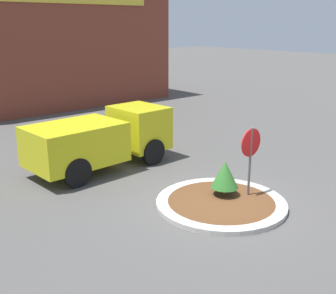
% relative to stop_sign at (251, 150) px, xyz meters
% --- Properties ---
extents(ground_plane, '(120.00, 120.00, 0.00)m').
position_rel_stop_sign_xyz_m(ground_plane, '(-0.95, 0.22, -1.53)').
color(ground_plane, '#514F4C').
extents(traffic_island, '(3.76, 3.76, 0.14)m').
position_rel_stop_sign_xyz_m(traffic_island, '(-0.95, 0.22, -1.46)').
color(traffic_island, '#BCB7AD').
rests_on(traffic_island, ground_plane).
extents(stop_sign, '(0.84, 0.07, 2.19)m').
position_rel_stop_sign_xyz_m(stop_sign, '(0.00, 0.00, 0.00)').
color(stop_sign, '#4C4C51').
rests_on(stop_sign, ground_plane).
extents(island_shrub, '(0.82, 0.82, 1.05)m').
position_rel_stop_sign_xyz_m(island_shrub, '(-0.56, 0.46, -0.75)').
color(island_shrub, brown).
rests_on(island_shrub, traffic_island).
extents(utility_truck, '(5.31, 2.36, 2.02)m').
position_rel_stop_sign_xyz_m(utility_truck, '(-1.77, 5.25, -0.41)').
color(utility_truck, gold).
rests_on(utility_truck, ground_plane).
extents(storefront_building, '(14.25, 6.07, 7.35)m').
position_rel_stop_sign_xyz_m(storefront_building, '(2.93, 18.12, 2.15)').
color(storefront_building, brown).
rests_on(storefront_building, ground_plane).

